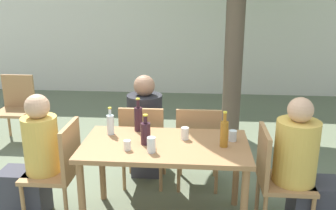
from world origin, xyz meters
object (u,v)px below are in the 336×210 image
Objects in this scene: person_seated_1 at (304,172)px; person_seated_2 at (146,131)px; drinking_glass_0 at (127,145)px; drinking_glass_1 at (185,133)px; amber_bottle_3 at (224,133)px; drinking_glass_2 at (233,136)px; patio_chair_3 at (198,143)px; patio_chair_4 at (16,105)px; drinking_glass_3 at (151,145)px; patio_chair_1 at (276,174)px; patio_chair_2 at (143,142)px; wine_bottle_2 at (146,133)px; wine_bottle_0 at (138,118)px; water_bottle_1 at (110,124)px; dining_table_front at (165,154)px; person_seated_0 at (33,164)px; patio_chair_0 at (60,166)px.

person_seated_2 is (-1.45, 0.85, -0.00)m from person_seated_1.
drinking_glass_1 is at bearing 30.79° from drinking_glass_0.
amber_bottle_3 is 3.26× the size of drinking_glass_2.
patio_chair_3 is 0.76m from amber_bottle_3.
patio_chair_4 is 3.81m from person_seated_1.
drinking_glass_3 reaches higher than drinking_glass_0.
amber_bottle_3 reaches higher than drinking_glass_2.
drinking_glass_1 is at bearing 179.54° from drinking_glass_2.
person_seated_1 is (0.23, -0.00, 0.02)m from patio_chair_1.
drinking_glass_2 is at bearing 119.94° from patio_chair_3.
amber_bottle_3 is (0.77, -0.64, 0.36)m from patio_chair_2.
person_seated_1 is at bearing -6.42° from drinking_glass_1.
person_seated_1 is 1.68m from person_seated_2.
wine_bottle_2 is 2.47× the size of drinking_glass_1.
patio_chair_3 is 0.94m from drinking_glass_3.
patio_chair_1 reaches higher than drinking_glass_0.
patio_chair_4 is 9.57× the size of drinking_glass_2.
wine_bottle_2 reaches higher than patio_chair_2.
wine_bottle_0 is 3.32× the size of drinking_glass_2.
water_bottle_1 reaches higher than patio_chair_2.
dining_table_front is at bearing 114.62° from patio_chair_2.
drinking_glass_2 is at bearing 57.51° from amber_bottle_3.
water_bottle_1 is (-0.23, -0.11, -0.02)m from wine_bottle_0.
drinking_glass_2 is (1.75, 0.11, 0.28)m from person_seated_0.
wine_bottle_2 reaches higher than drinking_glass_1.
amber_bottle_3 reaches higher than patio_chair_2.
drinking_glass_0 reaches higher than dining_table_front.
amber_bottle_3 is 2.87× the size of drinking_glass_1.
patio_chair_0 is 1.47m from amber_bottle_3.
wine_bottle_0 is at bearing -37.65° from patio_chair_4.
person_seated_0 is at bearing 34.48° from patio_chair_2.
patio_chair_2 is (0.65, 0.61, 0.00)m from patio_chair_0.
person_seated_1 reaches higher than patio_chair_2.
person_seated_2 reaches higher than dining_table_front.
person_seated_1 reaches higher than patio_chair_0.
dining_table_front is 0.45m from wine_bottle_0.
patio_chair_0 reaches higher than dining_table_front.
person_seated_1 is at bearing -6.12° from water_bottle_1.
drinking_glass_0 is 0.88× the size of drinking_glass_2.
wine_bottle_0 reaches higher than drinking_glass_1.
patio_chair_4 is at bearing 148.97° from drinking_glass_2.
patio_chair_1 is 0.90m from patio_chair_3.
patio_chair_1 reaches higher than drinking_glass_1.
dining_table_front is 0.69m from patio_chair_3.
drinking_glass_1 is 0.41m from drinking_glass_2.
wine_bottle_2 is 2.06× the size of drinking_glass_3.
patio_chair_4 reaches higher than drinking_glass_2.
person_seated_2 is (1.92, -0.93, 0.02)m from patio_chair_4.
drinking_glass_2 is (-0.36, 0.11, 0.29)m from patio_chair_1.
person_seated_0 reaches higher than wine_bottle_2.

